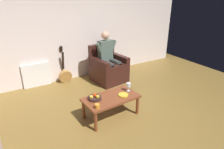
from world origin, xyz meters
TOP-DOWN VIEW (x-y plane):
  - ground_plane at (0.00, 0.00)m, footprint 7.63×7.63m
  - wall_back at (0.00, -2.65)m, footprint 6.76×0.06m
  - armchair at (-0.55, -1.95)m, footprint 0.88×0.88m
  - person_seated at (-0.55, -1.95)m, footprint 0.66×0.64m
  - coffee_table at (0.23, -0.48)m, footprint 1.07×0.62m
  - guitar at (0.49, -2.44)m, footprint 0.34×0.26m
  - radiator at (1.19, -2.58)m, footprint 0.67×0.06m
  - wine_glass_near at (-0.19, -0.52)m, footprint 0.08×0.08m
  - fruit_bowl at (0.53, -0.56)m, footprint 0.25×0.25m
  - decorative_dish at (0.00, -0.41)m, footprint 0.19×0.19m
  - candle_jar at (0.62, -0.27)m, footprint 0.08×0.08m

SIDE VIEW (x-z plane):
  - ground_plane at x=0.00m, z-range 0.00..0.00m
  - guitar at x=0.49m, z-range -0.27..0.69m
  - radiator at x=1.19m, z-range 0.00..0.61m
  - armchair at x=-0.55m, z-range -0.14..0.83m
  - coffee_table at x=0.23m, z-range 0.15..0.56m
  - decorative_dish at x=0.00m, z-range 0.42..0.44m
  - fruit_bowl at x=0.53m, z-range 0.40..0.51m
  - candle_jar at x=0.62m, z-range 0.42..0.49m
  - wine_glass_near at x=-0.19m, z-range 0.45..0.62m
  - person_seated at x=-0.55m, z-range 0.06..1.38m
  - wall_back at x=0.00m, z-range 0.00..2.58m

